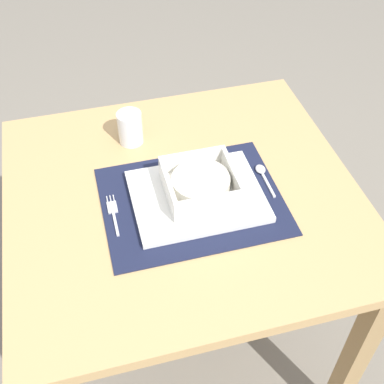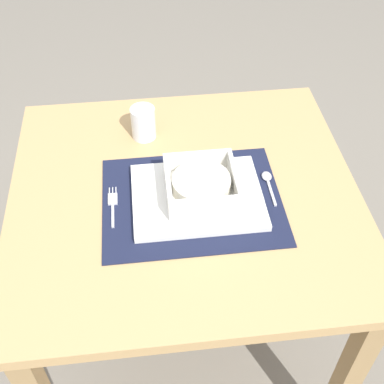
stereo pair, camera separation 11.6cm
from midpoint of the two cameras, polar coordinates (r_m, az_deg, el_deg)
name	(u,v)px [view 1 (the left image)]	position (r m, az deg, el deg)	size (l,w,h in m)	color
ground_plane	(185,340)	(1.79, -2.67, -16.50)	(6.00, 6.00, 0.00)	gray
dining_table	(183,222)	(1.28, -3.58, -3.57)	(0.83, 0.78, 0.72)	tan
placemat	(192,201)	(1.18, -2.81, -1.11)	(0.42, 0.33, 0.00)	#191E38
serving_plate	(197,196)	(1.18, -2.25, -0.60)	(0.30, 0.24, 0.02)	white
porridge_bowl	(201,184)	(1.16, -1.87, 0.72)	(0.16, 0.16, 0.06)	white
fork	(113,212)	(1.17, -11.71, -2.36)	(0.02, 0.13, 0.00)	silver
spoon	(262,172)	(1.24, 5.29, 2.08)	(0.02, 0.11, 0.01)	silver
butter_knife	(260,194)	(1.19, 5.00, -0.41)	(0.01, 0.13, 0.01)	black
drinking_glass	(130,129)	(1.33, -9.48, 6.90)	(0.06, 0.06, 0.09)	white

